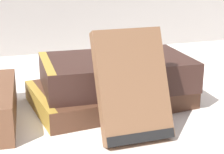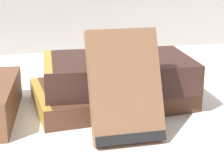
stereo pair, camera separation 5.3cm
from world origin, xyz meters
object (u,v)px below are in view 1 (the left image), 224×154
object	(u,v)px
book_flat_bottom	(107,95)
pocket_watch	(137,58)
book_flat_top	(113,72)
book_leaning_front	(133,89)

from	to	relation	value
book_flat_bottom	pocket_watch	distance (m)	0.08
book_flat_bottom	book_flat_top	bearing A→B (deg)	-24.10
book_flat_bottom	book_leaning_front	xyz separation A→B (m)	(-0.00, -0.12, 0.05)
book_leaning_front	book_flat_bottom	bearing A→B (deg)	88.29
book_flat_top	pocket_watch	xyz separation A→B (m)	(0.03, -0.02, 0.03)
book_flat_bottom	book_leaning_front	size ratio (longest dim) A/B	1.82
book_flat_bottom	book_flat_top	size ratio (longest dim) A/B	1.08
book_leaning_front	pocket_watch	world-z (taller)	book_leaning_front
book_leaning_front	pocket_watch	size ratio (longest dim) A/B	2.31
book_flat_top	pocket_watch	size ratio (longest dim) A/B	3.90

